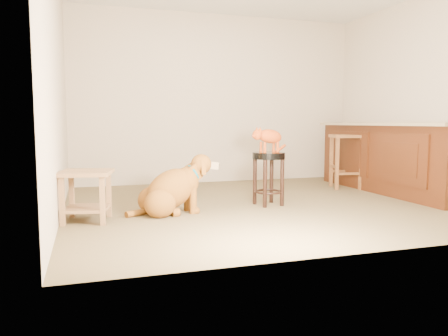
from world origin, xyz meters
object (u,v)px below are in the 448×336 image
object	(u,v)px
padded_stool	(268,168)
tabby_kitten	(268,137)
wood_stool	(346,160)
golden_retriever	(172,190)
side_table	(86,188)

from	to	relation	value
padded_stool	tabby_kitten	distance (m)	0.35
tabby_kitten	wood_stool	bearing A→B (deg)	19.98
golden_retriever	tabby_kitten	distance (m)	1.26
wood_stool	golden_retriever	world-z (taller)	wood_stool
wood_stool	golden_retriever	size ratio (longest dim) A/B	0.75
golden_retriever	tabby_kitten	world-z (taller)	tabby_kitten
padded_stool	wood_stool	bearing A→B (deg)	28.71
side_table	golden_retriever	world-z (taller)	golden_retriever
padded_stool	wood_stool	world-z (taller)	wood_stool
wood_stool	side_table	distance (m)	3.71
padded_stool	wood_stool	distance (m)	1.78
wood_stool	side_table	world-z (taller)	wood_stool
wood_stool	side_table	xyz separation A→B (m)	(-3.54, -1.10, -0.08)
padded_stool	golden_retriever	world-z (taller)	golden_retriever
wood_stool	tabby_kitten	xyz separation A→B (m)	(-1.57, -0.86, 0.38)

